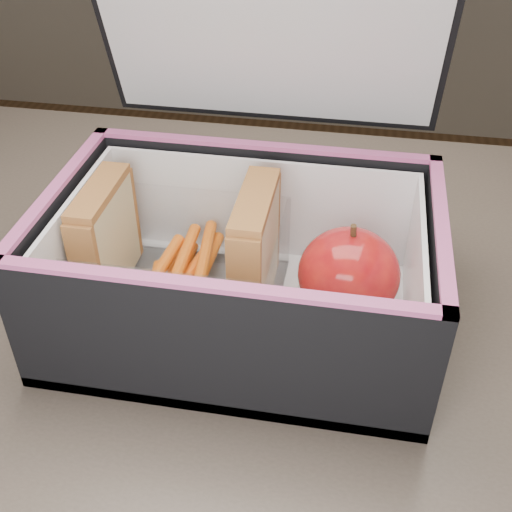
{
  "coord_description": "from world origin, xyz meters",
  "views": [
    {
      "loc": [
        0.08,
        -0.38,
        1.13
      ],
      "look_at": [
        0.0,
        0.03,
        0.81
      ],
      "focal_mm": 45.0,
      "sensor_mm": 36.0,
      "label": 1
    }
  ],
  "objects": [
    {
      "name": "paper_napkin",
      "position": [
        0.08,
        0.03,
        0.77
      ],
      "size": [
        0.08,
        0.08,
        0.01
      ],
      "primitive_type": "cube",
      "rotation": [
        0.0,
        0.0,
        0.15
      ],
      "color": "white",
      "rests_on": "lunch_bag"
    },
    {
      "name": "plastic_tub",
      "position": [
        -0.06,
        0.03,
        0.8
      ],
      "size": [
        0.17,
        0.12,
        0.07
      ],
      "primitive_type": null,
      "color": "white",
      "rests_on": "lunch_bag"
    },
    {
      "name": "sandwich_left",
      "position": [
        -0.13,
        0.03,
        0.82
      ],
      "size": [
        0.02,
        0.09,
        0.1
      ],
      "color": "#CEBE88",
      "rests_on": "plastic_tub"
    },
    {
      "name": "lunch_bag",
      "position": [
        -0.01,
        0.03,
        0.82
      ],
      "size": [
        0.31,
        0.27,
        0.3
      ],
      "color": "black",
      "rests_on": "kitchen_table"
    },
    {
      "name": "kitchen_table",
      "position": [
        0.0,
        0.0,
        0.66
      ],
      "size": [
        1.2,
        0.8,
        0.75
      ],
      "color": "brown",
      "rests_on": "ground"
    },
    {
      "name": "sandwich_right",
      "position": [
        0.0,
        0.03,
        0.82
      ],
      "size": [
        0.03,
        0.09,
        0.1
      ],
      "color": "#CEBE88",
      "rests_on": "plastic_tub"
    },
    {
      "name": "red_apple",
      "position": [
        0.08,
        0.03,
        0.81
      ],
      "size": [
        0.1,
        0.1,
        0.09
      ],
      "rotation": [
        0.0,
        0.0,
        -0.23
      ],
      "color": "maroon",
      "rests_on": "paper_napkin"
    },
    {
      "name": "carrot_sticks",
      "position": [
        -0.06,
        0.03,
        0.78
      ],
      "size": [
        0.05,
        0.14,
        0.03
      ],
      "color": "#D44308",
      "rests_on": "plastic_tub"
    }
  ]
}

